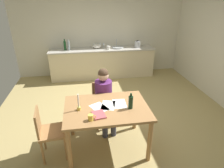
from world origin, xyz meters
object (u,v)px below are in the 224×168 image
object	(u,v)px
book_magazine	(99,115)
dining_table	(107,113)
chair_side_empty	(48,131)
wine_glass_back_left	(97,44)
wine_glass_by_kettle	(100,44)
teacup_on_counter	(108,48)
person_seated	(104,96)
bottle_vinegar	(69,46)
candlestick	(79,106)
bottle_oil	(65,45)
mixing_bowl	(97,46)
chair_at_table	(103,102)
wine_glass_near_sink	(104,44)
coffee_mug	(91,117)
wine_bottle_on_table	(131,102)
sink_unit	(117,47)
stovetop_kettle	(137,44)
wine_glass_back_right	(94,44)

from	to	relation	value
book_magazine	dining_table	bearing A→B (deg)	45.76
dining_table	book_magazine	size ratio (longest dim) A/B	5.82
chair_side_empty	wine_glass_back_left	world-z (taller)	wine_glass_back_left
wine_glass_by_kettle	teacup_on_counter	bearing A→B (deg)	-53.84
chair_side_empty	book_magazine	size ratio (longest dim) A/B	3.85
person_seated	bottle_vinegar	world-z (taller)	bottle_vinegar
candlestick	bottle_oil	xyz separation A→B (m)	(-0.37, 3.21, 0.17)
bottle_vinegar	book_magazine	bearing A→B (deg)	-80.73
bottle_oil	mixing_bowl	distance (m)	0.95
chair_at_table	wine_glass_near_sink	size ratio (longest dim) A/B	5.53
mixing_bowl	wine_glass_near_sink	xyz separation A→B (m)	(0.22, 0.08, 0.05)
chair_side_empty	wine_glass_by_kettle	distance (m)	3.61
mixing_bowl	wine_glass_by_kettle	world-z (taller)	wine_glass_by_kettle
coffee_mug	wine_glass_by_kettle	bearing A→B (deg)	81.96
candlestick	book_magazine	distance (m)	0.35
book_magazine	wine_bottle_on_table	distance (m)	0.53
wine_bottle_on_table	bottle_vinegar	distance (m)	3.37
person_seated	sink_unit	xyz separation A→B (m)	(0.74, 2.61, 0.24)
book_magazine	stovetop_kettle	world-z (taller)	stovetop_kettle
bottle_oil	book_magazine	bearing A→B (deg)	-79.08
teacup_on_counter	book_magazine	bearing A→B (deg)	-100.76
wine_glass_near_sink	candlestick	bearing A→B (deg)	-103.37
bottle_vinegar	wine_glass_back_right	distance (m)	0.78
sink_unit	mixing_bowl	distance (m)	0.63
person_seated	wine_glass_back_left	world-z (taller)	person_seated
bottle_oil	wine_glass_back_right	xyz separation A→B (m)	(0.87, 0.12, -0.03)
wine_glass_near_sink	wine_glass_back_right	world-z (taller)	same
chair_side_empty	wine_glass_back_right	bearing A→B (deg)	73.69
teacup_on_counter	wine_glass_by_kettle	bearing A→B (deg)	126.16
book_magazine	bottle_oil	distance (m)	3.47
person_seated	book_magazine	size ratio (longest dim) A/B	5.29
bottle_oil	wine_glass_back_right	bearing A→B (deg)	7.81
dining_table	wine_glass_by_kettle	world-z (taller)	wine_glass_by_kettle
wine_glass_by_kettle	teacup_on_counter	world-z (taller)	wine_glass_by_kettle
wine_glass_near_sink	sink_unit	bearing A→B (deg)	-19.65
book_magazine	sink_unit	distance (m)	3.50
mixing_bowl	wine_glass_by_kettle	bearing A→B (deg)	35.76
wine_glass_near_sink	teacup_on_counter	distance (m)	0.32
dining_table	mixing_bowl	size ratio (longest dim) A/B	4.85
sink_unit	wine_glass_near_sink	distance (m)	0.44
wine_glass_back_right	chair_at_table	bearing A→B (deg)	-91.10
wine_glass_near_sink	bottle_vinegar	bearing A→B (deg)	-169.15
sink_unit	candlestick	bearing A→B (deg)	-110.66
bottle_vinegar	teacup_on_counter	xyz separation A→B (m)	(1.15, -0.10, -0.08)
candlestick	wine_glass_near_sink	world-z (taller)	candlestick
wine_glass_near_sink	wine_glass_by_kettle	bearing A→B (deg)	180.00
chair_side_empty	wine_bottle_on_table	world-z (taller)	wine_bottle_on_table
coffee_mug	book_magazine	xyz separation A→B (m)	(0.12, 0.10, -0.04)
coffee_mug	wine_glass_back_left	xyz separation A→B (m)	(0.41, 3.62, 0.18)
chair_side_empty	wine_glass_back_left	xyz separation A→B (m)	(1.07, 3.38, 0.52)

